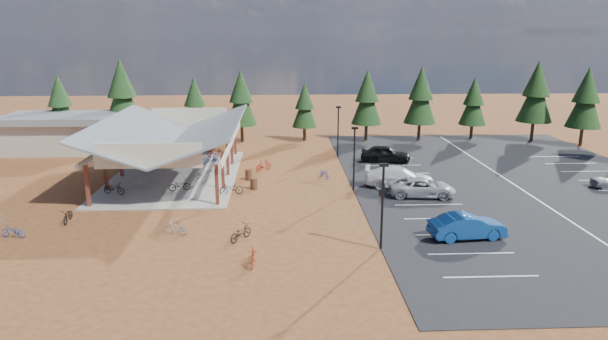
{
  "coord_description": "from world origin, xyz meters",
  "views": [
    {
      "loc": [
        -0.78,
        -39.2,
        12.28
      ],
      "look_at": [
        1.06,
        2.22,
        1.68
      ],
      "focal_mm": 32.0,
      "sensor_mm": 36.0,
      "label": 1
    }
  ],
  "objects_px": {
    "bike_11": "(253,256)",
    "bike_14": "(324,173)",
    "bike_pavilion": "(173,133)",
    "bike_1": "(142,182)",
    "lamp_post_0": "(383,200)",
    "bike_3": "(159,153)",
    "car_2": "(422,187)",
    "bike_0": "(114,188)",
    "bike_15": "(263,165)",
    "lamp_post_1": "(354,154)",
    "car_3": "(400,177)",
    "bike_2": "(145,162)",
    "bike_12": "(241,233)",
    "bike_16": "(231,189)",
    "bike_4": "(180,185)",
    "bike_10": "(13,231)",
    "bike_6": "(209,160)",
    "bike_13": "(176,228)",
    "trash_bin_0": "(254,184)",
    "lamp_post_2": "(338,128)",
    "trash_bin_1": "(249,174)",
    "bike_8": "(68,215)",
    "car_4": "(386,154)",
    "car_1": "(467,226)",
    "bike_7": "(216,152)",
    "outbuilding": "(60,132)"
  },
  "relations": [
    {
      "from": "bike_13",
      "to": "trash_bin_1",
      "type": "bearing_deg",
      "value": 179.56
    },
    {
      "from": "bike_0",
      "to": "bike_12",
      "type": "relative_size",
      "value": 0.97
    },
    {
      "from": "bike_4",
      "to": "bike_11",
      "type": "xyz_separation_m",
      "value": [
        6.43,
        -14.2,
        -0.04
      ]
    },
    {
      "from": "bike_0",
      "to": "lamp_post_0",
      "type": "bearing_deg",
      "value": -102.9
    },
    {
      "from": "bike_11",
      "to": "bike_14",
      "type": "bearing_deg",
      "value": 73.63
    },
    {
      "from": "trash_bin_0",
      "to": "car_1",
      "type": "distance_m",
      "value": 17.65
    },
    {
      "from": "car_2",
      "to": "bike_4",
      "type": "bearing_deg",
      "value": 89.84
    },
    {
      "from": "bike_7",
      "to": "bike_10",
      "type": "bearing_deg",
      "value": 146.12
    },
    {
      "from": "bike_pavilion",
      "to": "bike_13",
      "type": "height_order",
      "value": "bike_pavilion"
    },
    {
      "from": "bike_2",
      "to": "bike_3",
      "type": "height_order",
      "value": "bike_2"
    },
    {
      "from": "outbuilding",
      "to": "car_2",
      "type": "xyz_separation_m",
      "value": [
        34.02,
        -17.91,
        -1.28
      ]
    },
    {
      "from": "bike_13",
      "to": "trash_bin_0",
      "type": "bearing_deg",
      "value": 172.14
    },
    {
      "from": "trash_bin_1",
      "to": "bike_1",
      "type": "distance_m",
      "value": 8.78
    },
    {
      "from": "bike_14",
      "to": "bike_4",
      "type": "bearing_deg",
      "value": 176.31
    },
    {
      "from": "lamp_post_0",
      "to": "bike_3",
      "type": "height_order",
      "value": "lamp_post_0"
    },
    {
      "from": "bike_0",
      "to": "bike_13",
      "type": "xyz_separation_m",
      "value": [
        6.3,
        -8.57,
        -0.12
      ]
    },
    {
      "from": "bike_12",
      "to": "car_3",
      "type": "relative_size",
      "value": 0.33
    },
    {
      "from": "bike_0",
      "to": "bike_11",
      "type": "distance_m",
      "value": 17.52
    },
    {
      "from": "bike_11",
      "to": "bike_16",
      "type": "xyz_separation_m",
      "value": [
        -2.28,
        13.28,
        -0.03
      ]
    },
    {
      "from": "bike_0",
      "to": "car_3",
      "type": "xyz_separation_m",
      "value": [
        22.49,
        1.32,
        0.27
      ]
    },
    {
      "from": "bike_15",
      "to": "car_4",
      "type": "height_order",
      "value": "car_4"
    },
    {
      "from": "lamp_post_2",
      "to": "bike_12",
      "type": "distance_m",
      "value": 23.87
    },
    {
      "from": "bike_2",
      "to": "bike_16",
      "type": "distance_m",
      "value": 12.46
    },
    {
      "from": "lamp_post_2",
      "to": "trash_bin_1",
      "type": "bearing_deg",
      "value": -135.73
    },
    {
      "from": "bike_12",
      "to": "car_2",
      "type": "xyz_separation_m",
      "value": [
        13.27,
        8.35,
        0.26
      ]
    },
    {
      "from": "bike_0",
      "to": "bike_14",
      "type": "height_order",
      "value": "bike_0"
    },
    {
      "from": "bike_6",
      "to": "bike_15",
      "type": "bearing_deg",
      "value": -129.84
    },
    {
      "from": "bike_15",
      "to": "bike_8",
      "type": "bearing_deg",
      "value": 94.7
    },
    {
      "from": "bike_10",
      "to": "bike_11",
      "type": "bearing_deg",
      "value": 81.72
    },
    {
      "from": "lamp_post_2",
      "to": "trash_bin_0",
      "type": "bearing_deg",
      "value": -125.22
    },
    {
      "from": "trash_bin_0",
      "to": "bike_pavilion",
      "type": "bearing_deg",
      "value": 148.85
    },
    {
      "from": "outbuilding",
      "to": "bike_14",
      "type": "bearing_deg",
      "value": -24.11
    },
    {
      "from": "lamp_post_0",
      "to": "bike_0",
      "type": "relative_size",
      "value": 2.84
    },
    {
      "from": "lamp_post_1",
      "to": "car_3",
      "type": "bearing_deg",
      "value": 11.31
    },
    {
      "from": "bike_pavilion",
      "to": "lamp_post_0",
      "type": "xyz_separation_m",
      "value": [
        15.0,
        -17.0,
        -0.85
      ]
    },
    {
      "from": "bike_3",
      "to": "car_2",
      "type": "bearing_deg",
      "value": -119.49
    },
    {
      "from": "bike_12",
      "to": "bike_16",
      "type": "xyz_separation_m",
      "value": [
        -1.37,
        9.6,
        -0.01
      ]
    },
    {
      "from": "trash_bin_0",
      "to": "bike_11",
      "type": "relative_size",
      "value": 0.53
    },
    {
      "from": "bike_10",
      "to": "bike_6",
      "type": "bearing_deg",
      "value": 160.73
    },
    {
      "from": "car_2",
      "to": "bike_0",
      "type": "bearing_deg",
      "value": 93.12
    },
    {
      "from": "bike_4",
      "to": "bike_12",
      "type": "relative_size",
      "value": 0.92
    },
    {
      "from": "bike_15",
      "to": "bike_16",
      "type": "xyz_separation_m",
      "value": [
        -2.27,
        -7.27,
        -0.05
      ]
    },
    {
      "from": "bike_pavilion",
      "to": "bike_11",
      "type": "relative_size",
      "value": 11.51
    },
    {
      "from": "bike_pavilion",
      "to": "bike_1",
      "type": "bearing_deg",
      "value": -117.03
    },
    {
      "from": "bike_pavilion",
      "to": "bike_4",
      "type": "relative_size",
      "value": 11.35
    },
    {
      "from": "trash_bin_0",
      "to": "bike_4",
      "type": "height_order",
      "value": "bike_4"
    },
    {
      "from": "bike_7",
      "to": "bike_1",
      "type": "bearing_deg",
      "value": 147.64
    },
    {
      "from": "bike_3",
      "to": "car_3",
      "type": "height_order",
      "value": "car_3"
    },
    {
      "from": "bike_12",
      "to": "car_4",
      "type": "xyz_separation_m",
      "value": [
        12.63,
        19.75,
        0.36
      ]
    },
    {
      "from": "bike_1",
      "to": "bike_15",
      "type": "bearing_deg",
      "value": -64.43
    }
  ]
}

